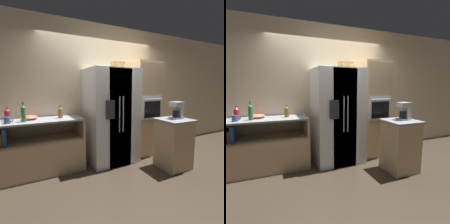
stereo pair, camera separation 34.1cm
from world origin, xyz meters
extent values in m
plane|color=#382D23|center=(0.00, 0.00, 0.00)|extent=(20.00, 20.00, 0.00)
cube|color=beige|center=(0.00, 0.46, 1.40)|extent=(12.00, 0.06, 2.80)
cube|color=tan|center=(-1.31, 0.12, 0.29)|extent=(1.49, 0.62, 0.58)
cube|color=tan|center=(-1.31, 0.12, 0.59)|extent=(1.43, 0.57, 0.02)
cube|color=tan|center=(-0.58, 0.12, 0.75)|extent=(0.04, 0.62, 0.34)
cube|color=gray|center=(-1.31, 0.12, 0.93)|extent=(1.49, 0.62, 0.03)
cube|color=black|center=(-1.91, 0.09, 0.69)|extent=(0.05, 0.42, 0.20)
cube|color=orange|center=(-1.85, 0.09, 0.69)|extent=(0.04, 0.29, 0.19)
cube|color=#284C8E|center=(-1.80, 0.09, 0.73)|extent=(0.05, 0.35, 0.28)
cube|color=white|center=(0.05, 0.04, 0.93)|extent=(0.95, 0.77, 1.85)
cube|color=white|center=(0.04, -0.36, 0.93)|extent=(0.47, 0.02, 1.81)
cube|color=white|center=(0.05, -0.36, 0.93)|extent=(0.47, 0.02, 1.81)
cylinder|color=#B2B2B7|center=(0.01, -0.38, 1.02)|extent=(0.02, 0.02, 0.65)
cylinder|color=#B2B2B7|center=(0.09, -0.38, 1.02)|extent=(0.02, 0.02, 0.65)
cube|color=#2D2D33|center=(-0.17, -0.37, 1.11)|extent=(0.17, 0.01, 0.33)
cube|color=tan|center=(0.88, 0.11, 1.02)|extent=(0.62, 0.63, 2.04)
cube|color=silver|center=(0.88, -0.22, 1.07)|extent=(0.51, 0.04, 0.48)
cube|color=black|center=(0.88, -0.24, 1.04)|extent=(0.42, 0.01, 0.34)
cylinder|color=#B2B2B7|center=(0.88, -0.26, 1.26)|extent=(0.45, 0.02, 0.02)
cube|color=tan|center=(0.88, -0.21, 1.67)|extent=(0.58, 0.01, 0.65)
cube|color=tan|center=(0.93, -0.80, 0.45)|extent=(0.52, 0.51, 0.89)
cube|color=gray|center=(0.93, -0.80, 0.91)|extent=(0.56, 0.56, 0.03)
cylinder|color=tan|center=(0.21, 0.04, 1.92)|extent=(0.30, 0.30, 0.14)
torus|color=tan|center=(0.21, 0.04, 1.99)|extent=(0.32, 0.32, 0.02)
ellipsoid|color=#668C99|center=(-0.14, 0.12, 1.89)|extent=(0.26, 0.26, 0.07)
cylinder|color=brown|center=(-0.93, 0.13, 1.03)|extent=(0.08, 0.08, 0.16)
cone|color=brown|center=(-0.93, 0.13, 1.13)|extent=(0.08, 0.08, 0.04)
cylinder|color=brown|center=(-0.93, 0.13, 1.16)|extent=(0.03, 0.03, 0.02)
cylinder|color=#33723F|center=(-1.52, 0.04, 1.06)|extent=(0.07, 0.07, 0.23)
cone|color=#33723F|center=(-1.52, 0.04, 1.20)|extent=(0.07, 0.07, 0.04)
cylinder|color=#33723F|center=(-1.52, 0.04, 1.24)|extent=(0.03, 0.03, 0.05)
cylinder|color=maroon|center=(-1.76, 0.23, 1.03)|extent=(0.09, 0.09, 0.16)
cone|color=maroon|center=(-1.76, 0.23, 1.14)|extent=(0.09, 0.09, 0.05)
cylinder|color=maroon|center=(-1.76, 0.23, 1.17)|extent=(0.03, 0.03, 0.02)
cylinder|color=#384C7A|center=(-1.75, 0.00, 1.00)|extent=(0.09, 0.09, 0.10)
torus|color=#384C7A|center=(-1.70, 0.00, 1.00)|extent=(0.07, 0.01, 0.07)
ellipsoid|color=#DB664C|center=(-1.44, 0.21, 0.98)|extent=(0.27, 0.27, 0.07)
cube|color=#B2B2B7|center=(1.00, -0.77, 0.94)|extent=(0.20, 0.18, 0.02)
cylinder|color=black|center=(0.98, -0.77, 1.01)|extent=(0.11, 0.11, 0.13)
cube|color=#B2B2B7|center=(1.06, -0.77, 1.08)|extent=(0.07, 0.16, 0.31)
cube|color=#B2B2B7|center=(1.00, -0.77, 1.19)|extent=(0.20, 0.18, 0.09)
camera|label=1|loc=(-1.52, -3.06, 1.50)|focal=28.00mm
camera|label=2|loc=(-1.21, -3.20, 1.50)|focal=28.00mm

